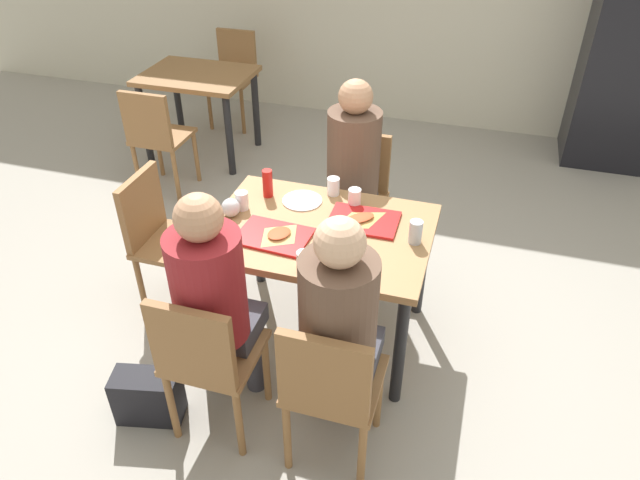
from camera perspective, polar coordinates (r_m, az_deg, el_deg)
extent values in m
cube|color=#9E998E|center=(3.47, 0.00, -9.06)|extent=(10.00, 10.00, 0.02)
cube|color=#9E7247|center=(3.01, 0.00, 0.83)|extent=(1.14, 0.82, 0.04)
cylinder|color=black|center=(3.15, -10.88, -6.65)|extent=(0.06, 0.06, 0.69)
cylinder|color=black|center=(2.90, 7.78, -10.64)|extent=(0.06, 0.06, 0.69)
cylinder|color=black|center=(3.64, -6.10, 0.39)|extent=(0.06, 0.06, 0.69)
cylinder|color=black|center=(3.43, 9.91, -2.45)|extent=(0.06, 0.06, 0.69)
cube|color=olive|center=(2.76, -10.16, -10.73)|extent=(0.40, 0.40, 0.03)
cube|color=olive|center=(2.51, -12.44, -10.11)|extent=(0.38, 0.04, 0.40)
cylinder|color=olive|center=(3.10, -11.24, -10.86)|extent=(0.04, 0.04, 0.44)
cylinder|color=olive|center=(2.98, -5.26, -12.39)|extent=(0.04, 0.04, 0.44)
cylinder|color=olive|center=(2.91, -14.27, -15.39)|extent=(0.04, 0.04, 0.44)
cylinder|color=olive|center=(2.79, -7.90, -17.30)|extent=(0.04, 0.04, 0.44)
cube|color=olive|center=(2.61, 1.50, -13.52)|extent=(0.40, 0.40, 0.03)
cube|color=olive|center=(2.34, 0.36, -13.25)|extent=(0.38, 0.04, 0.40)
cylinder|color=olive|center=(2.93, -0.94, -13.41)|extent=(0.04, 0.04, 0.44)
cylinder|color=olive|center=(2.88, 5.75, -14.83)|extent=(0.04, 0.04, 0.44)
cylinder|color=olive|center=(2.73, -3.23, -18.55)|extent=(0.04, 0.04, 0.44)
cylinder|color=olive|center=(2.67, 4.11, -20.24)|extent=(0.04, 0.04, 0.44)
cube|color=olive|center=(3.73, 3.18, 3.48)|extent=(0.40, 0.40, 0.03)
cube|color=olive|center=(3.77, 3.97, 7.64)|extent=(0.38, 0.04, 0.40)
cylinder|color=olive|center=(3.69, 4.97, -1.37)|extent=(0.04, 0.04, 0.44)
cylinder|color=olive|center=(3.76, -0.09, -0.47)|extent=(0.04, 0.04, 0.44)
cylinder|color=olive|center=(3.97, 6.06, 1.45)|extent=(0.04, 0.04, 0.44)
cylinder|color=olive|center=(4.03, 1.32, 2.25)|extent=(0.04, 0.04, 0.44)
cube|color=olive|center=(3.47, -13.89, -0.36)|extent=(0.40, 0.40, 0.03)
cube|color=olive|center=(3.44, -17.01, 3.06)|extent=(0.04, 0.38, 0.40)
cylinder|color=olive|center=(3.65, -9.80, -2.31)|extent=(0.04, 0.04, 0.44)
cylinder|color=olive|center=(3.42, -12.19, -5.63)|extent=(0.04, 0.04, 0.44)
cylinder|color=olive|center=(3.80, -14.44, -1.36)|extent=(0.04, 0.04, 0.44)
cylinder|color=olive|center=(3.58, -17.03, -4.47)|extent=(0.04, 0.04, 0.44)
cylinder|color=#383842|center=(3.09, -9.26, -10.31)|extent=(0.10, 0.10, 0.47)
cylinder|color=#383842|center=(3.04, -6.47, -11.01)|extent=(0.10, 0.10, 0.47)
cube|color=#383842|center=(2.80, -9.16, -8.00)|extent=(0.32, 0.28, 0.10)
cylinder|color=maroon|center=(2.52, -10.84, -4.50)|extent=(0.32, 0.32, 0.52)
sphere|color=tan|center=(2.32, -11.78, 2.15)|extent=(0.20, 0.20, 0.20)
cylinder|color=#383842|center=(2.94, 1.13, -12.76)|extent=(0.10, 0.10, 0.47)
cylinder|color=#383842|center=(2.91, 4.24, -13.41)|extent=(0.10, 0.10, 0.47)
cube|color=#383842|center=(2.65, 2.29, -10.56)|extent=(0.32, 0.28, 0.10)
cylinder|color=brown|center=(2.36, 1.77, -7.17)|extent=(0.32, 0.32, 0.52)
sphere|color=#DBAD89|center=(2.13, 1.94, -0.24)|extent=(0.20, 0.20, 0.20)
cylinder|color=#383842|center=(3.65, 3.39, -1.47)|extent=(0.10, 0.10, 0.47)
cylinder|color=#383842|center=(3.68, 0.98, -1.04)|extent=(0.10, 0.10, 0.47)
cube|color=#383842|center=(3.59, 2.70, 3.31)|extent=(0.32, 0.28, 0.10)
cylinder|color=brown|center=(3.53, 3.30, 8.49)|extent=(0.32, 0.32, 0.52)
sphere|color=tan|center=(3.38, 3.50, 13.78)|extent=(0.20, 0.20, 0.20)
cube|color=red|center=(2.94, -4.54, 0.39)|extent=(0.38, 0.28, 0.02)
cube|color=red|center=(3.05, 4.26, 1.90)|extent=(0.36, 0.27, 0.02)
cylinder|color=white|center=(3.22, -1.75, 3.87)|extent=(0.22, 0.22, 0.01)
cylinder|color=white|center=(2.78, 2.02, -1.88)|extent=(0.22, 0.22, 0.01)
pyramid|color=#DBAD60|center=(2.92, -4.01, 0.52)|extent=(0.21, 0.23, 0.01)
ellipsoid|color=#B74723|center=(2.91, -4.02, 0.68)|extent=(0.14, 0.16, 0.01)
pyramid|color=tan|center=(3.04, 3.92, 2.03)|extent=(0.25, 0.25, 0.01)
ellipsoid|color=#B74723|center=(3.03, 3.93, 2.19)|extent=(0.17, 0.17, 0.01)
cylinder|color=white|center=(3.26, 1.31, 5.26)|extent=(0.07, 0.07, 0.10)
cylinder|color=white|center=(2.69, -1.58, -2.09)|extent=(0.07, 0.07, 0.10)
cylinder|color=white|center=(3.16, -7.63, 3.84)|extent=(0.07, 0.07, 0.10)
cylinder|color=white|center=(3.16, 3.39, 4.16)|extent=(0.07, 0.07, 0.10)
cylinder|color=#B7BCC6|center=(2.90, 9.31, 0.78)|extent=(0.07, 0.07, 0.12)
cylinder|color=red|center=(3.24, -5.14, 5.53)|extent=(0.06, 0.06, 0.16)
sphere|color=silver|center=(3.11, -8.70, 3.15)|extent=(0.10, 0.10, 0.10)
cube|color=black|center=(3.08, -16.42, -14.43)|extent=(0.35, 0.23, 0.28)
cube|color=black|center=(5.52, 28.18, 15.99)|extent=(0.70, 0.60, 1.90)
cube|color=olive|center=(5.18, -11.94, 15.42)|extent=(0.90, 0.70, 0.04)
cylinder|color=black|center=(5.27, -16.71, 10.74)|extent=(0.06, 0.06, 0.69)
cylinder|color=black|center=(4.91, -8.85, 9.99)|extent=(0.06, 0.06, 0.69)
cylinder|color=black|center=(5.72, -13.72, 13.17)|extent=(0.06, 0.06, 0.69)
cylinder|color=black|center=(5.39, -6.28, 12.57)|extent=(0.06, 0.06, 0.69)
cube|color=olive|center=(4.76, -15.10, 9.74)|extent=(0.40, 0.40, 0.03)
cube|color=olive|center=(4.53, -16.64, 11.19)|extent=(0.38, 0.04, 0.40)
cylinder|color=olive|center=(5.07, -15.43, 8.35)|extent=(0.04, 0.04, 0.44)
cylinder|color=olive|center=(4.91, -11.98, 7.95)|extent=(0.04, 0.04, 0.44)
cylinder|color=olive|center=(4.82, -17.41, 6.52)|extent=(0.04, 0.04, 0.44)
cylinder|color=olive|center=(4.65, -13.86, 6.05)|extent=(0.04, 0.04, 0.44)
cube|color=olive|center=(5.81, -8.66, 15.23)|extent=(0.40, 0.40, 0.03)
cube|color=olive|center=(5.89, -8.11, 17.79)|extent=(0.38, 0.04, 0.40)
cylinder|color=olive|center=(5.68, -7.56, 12.31)|extent=(0.04, 0.04, 0.44)
cylinder|color=olive|center=(5.82, -10.71, 12.59)|extent=(0.04, 0.04, 0.44)
cylinder|color=olive|center=(5.97, -6.25, 13.57)|extent=(0.04, 0.04, 0.44)
cylinder|color=olive|center=(6.10, -9.30, 13.82)|extent=(0.04, 0.04, 0.44)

